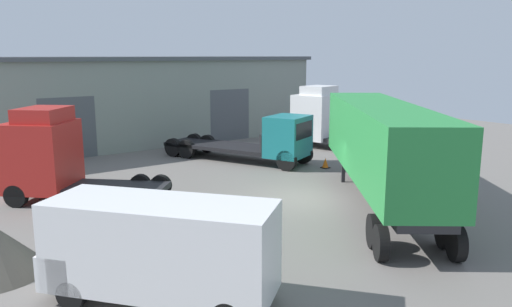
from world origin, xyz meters
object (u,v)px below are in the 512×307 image
Objects in this scene: delivery_van_white at (155,248)px; traffic_cone at (325,163)px; tractor_unit_white at (322,119)px; tractor_unit_red at (53,158)px; container_trailer_green at (381,143)px; flatbed_truck_teal at (264,140)px.

traffic_cone is (13.62, 8.32, -1.14)m from delivery_van_white.
delivery_van_white is at bearing 110.82° from tractor_unit_white.
tractor_unit_red is 13.58m from traffic_cone.
delivery_van_white is 10.20× the size of traffic_cone.
tractor_unit_white is 1.06× the size of tractor_unit_red.
container_trailer_green reaches higher than tractor_unit_white.
flatbed_truck_teal is (1.25, 9.26, -1.29)m from container_trailer_green.
tractor_unit_white is 6.39m from flatbed_truck_teal.
tractor_unit_red is 11.42m from flatbed_truck_teal.
container_trailer_green is at bearing 131.07° from tractor_unit_white.
tractor_unit_red is at bearing 170.70° from traffic_cone.
tractor_unit_white is 22.07m from delivery_van_white.
flatbed_truck_teal is 3.64m from traffic_cone.
flatbed_truck_teal is 16.20m from delivery_van_white.
tractor_unit_red reaches higher than flatbed_truck_teal.
flatbed_truck_teal reaches higher than delivery_van_white.
container_trailer_green reaches higher than delivery_van_white.
tractor_unit_white is at bearing -92.87° from delivery_van_white.
delivery_van_white is at bearing 137.64° from container_trailer_green.
container_trailer_green is 2.01× the size of delivery_van_white.
container_trailer_green is at bearing -116.51° from traffic_cone.
tractor_unit_red is 10.51m from delivery_van_white.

